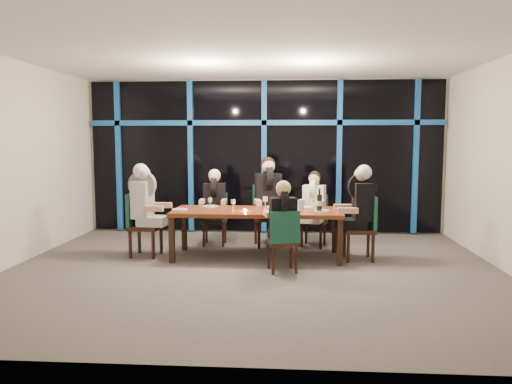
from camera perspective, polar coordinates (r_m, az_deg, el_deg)
room at (r=6.86m, az=-0.35°, el=7.60°), size 7.04×7.00×3.02m
window_wall at (r=9.79m, az=1.01°, el=4.34°), size 6.86×0.43×2.94m
dining_table at (r=7.74m, az=0.10°, el=-2.56°), size 2.60×1.00×0.75m
chair_far_left at (r=8.80m, az=-4.70°, el=-2.71°), size 0.43×0.43×0.90m
chair_far_mid at (r=8.69m, az=1.33°, el=-2.27°), size 0.58×0.58×1.05m
chair_far_right at (r=8.70m, az=6.70°, el=-2.90°), size 0.50×0.50×0.88m
chair_end_left at (r=8.07m, az=-13.10°, el=-3.26°), size 0.50×0.50×1.00m
chair_end_right at (r=7.78m, az=12.31°, el=-3.61°), size 0.48×0.48×0.99m
chair_near_mid at (r=6.90m, az=3.17°, el=-5.27°), size 0.48×0.48×0.87m
diner_far_left at (r=8.68m, az=-4.78°, el=-0.44°), size 0.45×0.57×0.88m
diner_far_mid at (r=8.55m, az=1.44°, el=0.39°), size 0.58×0.70×1.02m
diner_far_right at (r=8.58m, az=6.62°, el=-0.64°), size 0.51×0.60×0.86m
diner_end_left at (r=7.99m, az=-12.60°, el=-0.48°), size 0.64×0.52×0.97m
diner_end_right at (r=7.71m, az=11.76°, el=-0.73°), size 0.63×0.50×0.97m
diner_near_mid at (r=6.92m, az=3.05°, el=-2.33°), size 0.49×0.58×0.85m
plate_far_left at (r=8.14m, az=-5.26°, el=-1.62°), size 0.24×0.24×0.01m
plate_far_mid at (r=8.03m, az=2.09°, el=-1.71°), size 0.24×0.24×0.01m
plate_far_right at (r=8.05m, az=5.73°, el=-1.71°), size 0.24×0.24×0.01m
plate_end_left at (r=7.83m, az=-8.71°, el=-1.97°), size 0.24×0.24×0.01m
plate_end_right at (r=7.65m, az=7.57°, el=-2.14°), size 0.24×0.24×0.01m
plate_near_mid at (r=7.47m, az=2.15°, el=-2.28°), size 0.24×0.24×0.01m
wine_bottle at (r=7.59m, az=7.26°, el=-1.23°), size 0.08×0.08×0.35m
water_pitcher at (r=7.52m, az=5.03°, el=-1.60°), size 0.11×0.10×0.19m
tea_light at (r=7.59m, az=-1.24°, el=-2.09°), size 0.05×0.05×0.03m
wine_glass_a at (r=7.68m, az=-2.64°, el=-1.19°), size 0.07×0.07×0.17m
wine_glass_b at (r=7.82m, az=1.07°, el=-0.91°), size 0.08×0.08×0.20m
wine_glass_c at (r=7.56m, az=3.73°, el=-1.33°), size 0.06×0.06×0.16m
wine_glass_d at (r=7.91m, az=-5.28°, el=-1.00°), size 0.07×0.07×0.17m
wine_glass_e at (r=7.88m, az=6.47°, el=-1.07°), size 0.06×0.06×0.16m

